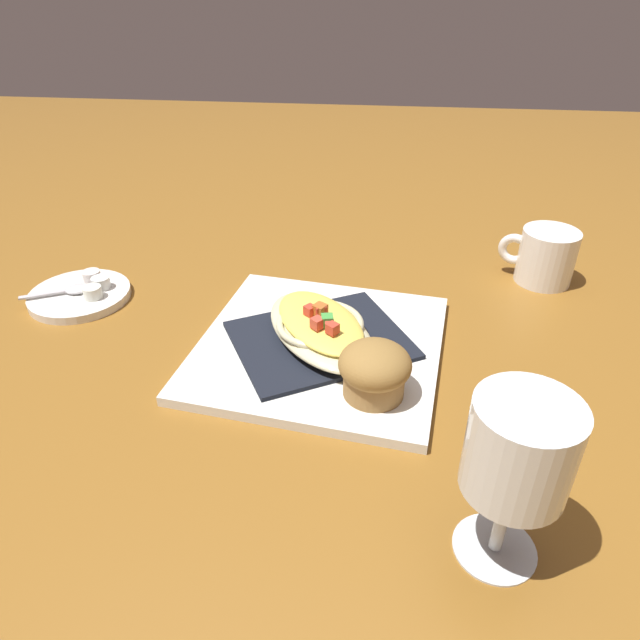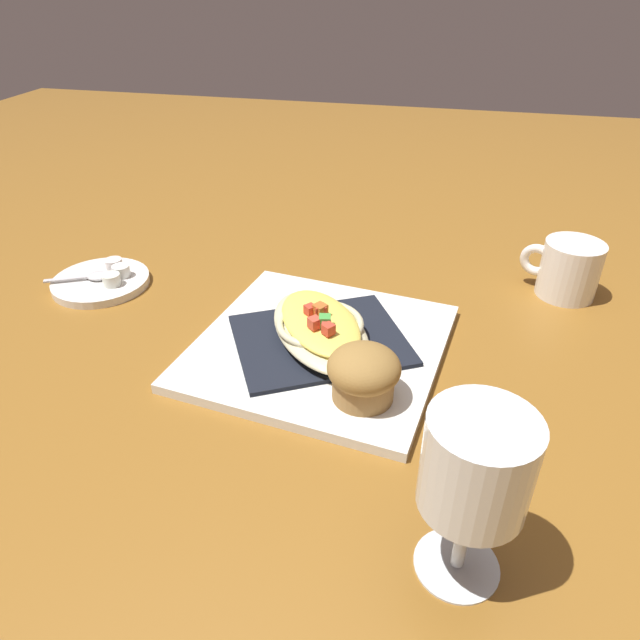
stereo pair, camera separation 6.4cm
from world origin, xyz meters
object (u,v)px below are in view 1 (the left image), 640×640
object	(u,v)px
coffee_mug	(545,259)
creamer_cup_0	(93,292)
square_plate	(320,346)
creamer_saucer	(80,295)
spoon	(74,289)
muffin	(375,370)
stemmed_glass	(518,457)
creamer_cup_2	(92,276)
gratin_dish	(320,326)
creamer_cup_1	(101,283)

from	to	relation	value
coffee_mug	creamer_cup_0	bearing A→B (deg)	-77.32
square_plate	creamer_cup_0	xyz separation A→B (m)	(-0.07, -0.31, 0.01)
creamer_saucer	spoon	xyz separation A→B (m)	(0.00, -0.00, 0.01)
muffin	stemmed_glass	size ratio (longest dim) A/B	0.50
coffee_mug	stemmed_glass	world-z (taller)	stemmed_glass
creamer_saucer	creamer_cup_2	bearing A→B (deg)	167.83
gratin_dish	spoon	distance (m)	0.35
coffee_mug	muffin	bearing A→B (deg)	-38.26
gratin_dish	stemmed_glass	world-z (taller)	stemmed_glass
spoon	creamer_cup_2	distance (m)	0.03
coffee_mug	creamer_cup_2	world-z (taller)	coffee_mug
stemmed_glass	creamer_saucer	bearing A→B (deg)	-123.59
gratin_dish	creamer_saucer	size ratio (longest dim) A/B	1.54
creamer_cup_2	gratin_dish	bearing A→B (deg)	71.27
gratin_dish	square_plate	bearing A→B (deg)	-167.44
stemmed_glass	creamer_cup_1	distance (m)	0.59
coffee_mug	spoon	size ratio (longest dim) A/B	1.18
gratin_dish	spoon	world-z (taller)	gratin_dish
creamer_cup_0	square_plate	bearing A→B (deg)	77.29
creamer_cup_1	creamer_cup_2	xyz separation A→B (m)	(-0.02, -0.02, 0.00)
gratin_dish	muffin	bearing A→B (deg)	37.06
square_plate	stemmed_glass	size ratio (longest dim) A/B	1.88
square_plate	creamer_saucer	world-z (taller)	same
creamer_cup_0	muffin	bearing A→B (deg)	67.40
muffin	stemmed_glass	world-z (taller)	stemmed_glass
creamer_saucer	creamer_cup_0	bearing A→B (deg)	64.70
square_plate	creamer_saucer	xyz separation A→B (m)	(-0.08, -0.33, -0.00)
spoon	stemmed_glass	bearing A→B (deg)	56.83
creamer_saucer	creamer_cup_0	world-z (taller)	creamer_cup_0
coffee_mug	creamer_cup_0	distance (m)	0.61
muffin	creamer_cup_2	distance (m)	0.44
coffee_mug	creamer_cup_1	distance (m)	0.61
square_plate	creamer_cup_1	distance (m)	0.32
gratin_dish	creamer_cup_1	xyz separation A→B (m)	(-0.09, -0.31, -0.01)
coffee_mug	creamer_cup_0	xyz separation A→B (m)	(0.13, -0.60, -0.01)
gratin_dish	spoon	bearing A→B (deg)	-103.28
creamer_cup_2	stemmed_glass	bearing A→B (deg)	53.81
muffin	spoon	distance (m)	0.43
creamer_saucer	gratin_dish	bearing A→B (deg)	76.18
stemmed_glass	creamer_saucer	world-z (taller)	stemmed_glass
muffin	creamer_cup_1	world-z (taller)	muffin
gratin_dish	creamer_cup_1	distance (m)	0.32
muffin	stemmed_glass	distance (m)	0.20
square_plate	muffin	size ratio (longest dim) A/B	3.73
square_plate	muffin	distance (m)	0.11
creamer_cup_1	creamer_cup_0	bearing A→B (deg)	0.48
stemmed_glass	spoon	size ratio (longest dim) A/B	1.67
creamer_cup_0	spoon	bearing A→B (deg)	-108.39
square_plate	creamer_cup_0	world-z (taller)	creamer_cup_0
gratin_dish	creamer_saucer	world-z (taller)	gratin_dish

